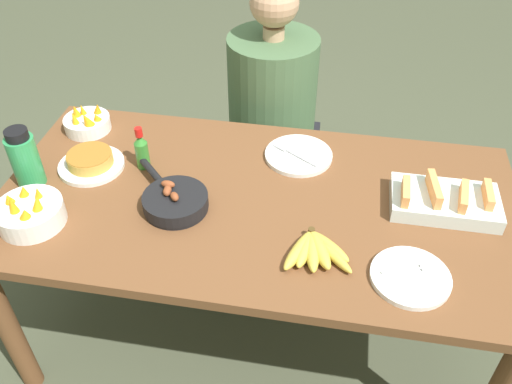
# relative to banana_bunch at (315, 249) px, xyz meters

# --- Properties ---
(ground_plane) EXTENTS (14.00, 14.00, 0.00)m
(ground_plane) POSITION_rel_banana_bunch_xyz_m (-0.21, 0.21, -0.72)
(ground_plane) COLOR #474C38
(dining_table) EXTENTS (1.67, 0.86, 0.70)m
(dining_table) POSITION_rel_banana_bunch_xyz_m (-0.21, 0.21, -0.11)
(dining_table) COLOR brown
(dining_table) RESTS_ON ground_plane
(banana_bunch) EXTENTS (0.21, 0.18, 0.04)m
(banana_bunch) POSITION_rel_banana_bunch_xyz_m (0.00, 0.00, 0.00)
(banana_bunch) COLOR gold
(banana_bunch) RESTS_ON dining_table
(melon_tray) EXTENTS (0.33, 0.19, 0.10)m
(melon_tray) POSITION_rel_banana_bunch_xyz_m (0.38, 0.27, 0.01)
(melon_tray) COLOR silver
(melon_tray) RESTS_ON dining_table
(skillet) EXTENTS (0.28, 0.29, 0.08)m
(skillet) POSITION_rel_banana_bunch_xyz_m (-0.45, 0.12, 0.01)
(skillet) COLOR black
(skillet) RESTS_ON dining_table
(frittata_plate_center) EXTENTS (0.22, 0.22, 0.06)m
(frittata_plate_center) POSITION_rel_banana_bunch_xyz_m (-0.79, 0.27, 0.00)
(frittata_plate_center) COLOR white
(frittata_plate_center) RESTS_ON dining_table
(empty_plate_near_front) EXTENTS (0.24, 0.24, 0.02)m
(empty_plate_near_front) POSITION_rel_banana_bunch_xyz_m (-0.10, 0.45, -0.01)
(empty_plate_near_front) COLOR white
(empty_plate_near_front) RESTS_ON dining_table
(empty_plate_far_left) EXTENTS (0.22, 0.22, 0.02)m
(empty_plate_far_left) POSITION_rel_banana_bunch_xyz_m (0.27, -0.05, -0.01)
(empty_plate_far_left) COLOR white
(empty_plate_far_left) RESTS_ON dining_table
(fruit_bowl_mango) EXTENTS (0.17, 0.17, 0.10)m
(fruit_bowl_mango) POSITION_rel_banana_bunch_xyz_m (-0.90, 0.49, 0.01)
(fruit_bowl_mango) COLOR white
(fruit_bowl_mango) RESTS_ON dining_table
(fruit_bowl_citrus) EXTENTS (0.20, 0.20, 0.12)m
(fruit_bowl_citrus) POSITION_rel_banana_bunch_xyz_m (-0.86, -0.02, 0.02)
(fruit_bowl_citrus) COLOR white
(fruit_bowl_citrus) RESTS_ON dining_table
(water_bottle) EXTENTS (0.09, 0.09, 0.21)m
(water_bottle) POSITION_rel_banana_bunch_xyz_m (-0.96, 0.16, 0.08)
(water_bottle) COLOR #2D9351
(water_bottle) RESTS_ON dining_table
(hot_sauce_bottle) EXTENTS (0.05, 0.05, 0.16)m
(hot_sauce_bottle) POSITION_rel_banana_bunch_xyz_m (-0.62, 0.31, 0.05)
(hot_sauce_bottle) COLOR #337F2D
(hot_sauce_bottle) RESTS_ON dining_table
(person_figure) EXTENTS (0.41, 0.41, 1.17)m
(person_figure) POSITION_rel_banana_bunch_xyz_m (-0.26, 0.91, -0.25)
(person_figure) COLOR black
(person_figure) RESTS_ON ground_plane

